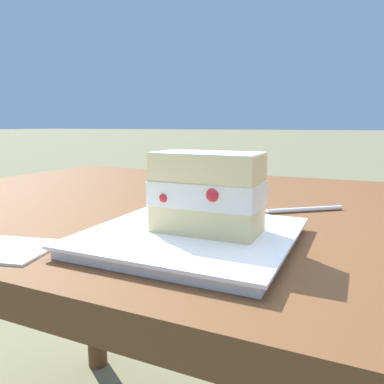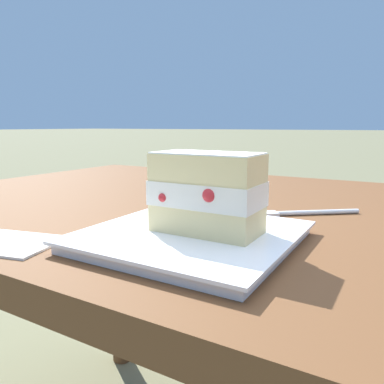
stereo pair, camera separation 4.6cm
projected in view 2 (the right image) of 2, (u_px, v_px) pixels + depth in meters
name	position (u px, v px, depth m)	size (l,w,h in m)	color
patio_table	(311.00, 266.00, 0.65)	(1.65, 0.85, 0.75)	brown
dessert_plate	(192.00, 236.00, 0.47)	(0.25, 0.25, 0.02)	white
cake_slice	(207.00, 193.00, 0.45)	(0.13, 0.08, 0.10)	#EAD18C
dessert_fork	(302.00, 213.00, 0.61)	(0.14, 0.12, 0.01)	silver
paper_napkin	(1.00, 242.00, 0.47)	(0.16, 0.12, 0.00)	silver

